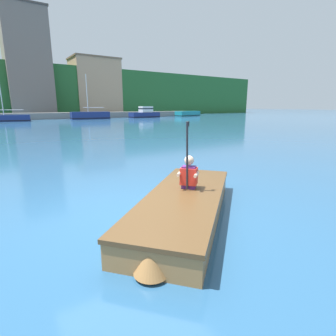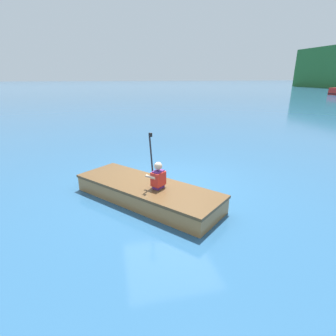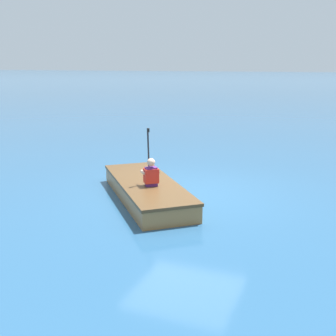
{
  "view_description": "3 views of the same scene",
  "coord_description": "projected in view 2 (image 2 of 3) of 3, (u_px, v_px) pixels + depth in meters",
  "views": [
    {
      "loc": [
        -1.83,
        -4.01,
        1.84
      ],
      "look_at": [
        0.7,
        -0.19,
        0.75
      ],
      "focal_mm": 28.0,
      "sensor_mm": 36.0,
      "label": 1
    },
    {
      "loc": [
        6.12,
        -1.39,
        2.71
      ],
      "look_at": [
        0.7,
        -0.19,
        0.75
      ],
      "focal_mm": 28.0,
      "sensor_mm": 36.0,
      "label": 2
    },
    {
      "loc": [
        8.69,
        3.06,
        2.89
      ],
      "look_at": [
        0.7,
        -0.19,
        0.75
      ],
      "focal_mm": 45.0,
      "sensor_mm": 36.0,
      "label": 3
    }
  ],
  "objects": [
    {
      "name": "rowboat_foreground",
      "position": [
        145.0,
        191.0,
        5.98
      ],
      "size": [
        3.46,
        3.21,
        0.4
      ],
      "color": "#A3703D",
      "rests_on": "ground"
    },
    {
      "name": "ground_plane",
      "position": [
        169.0,
        186.0,
        6.82
      ],
      "size": [
        300.0,
        300.0,
        0.0
      ],
      "primitive_type": "plane",
      "color": "#28567F"
    },
    {
      "name": "person_paddler",
      "position": [
        158.0,
        176.0,
        5.61
      ],
      "size": [
        0.46,
        0.46,
        1.19
      ],
      "color": "#592672",
      "rests_on": "rowboat_foreground"
    }
  ]
}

